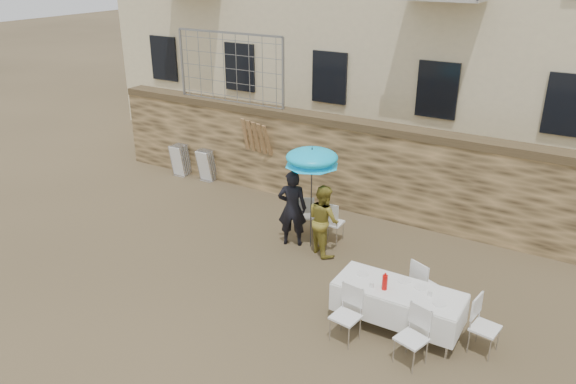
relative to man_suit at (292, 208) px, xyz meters
The scene contains 17 objects.
ground 2.75m from the man_suit, 95.78° to the right, with size 80.00×80.00×0.00m, color brown.
stone_wall 2.42m from the man_suit, 96.29° to the left, with size 13.00×0.50×2.20m, color olive.
chain_link_fence 4.63m from the man_suit, 143.75° to the left, with size 3.20×0.06×1.80m, color gray, non-canonical shape.
man_suit is the anchor object (origin of this frame).
woman_dress 0.76m from the man_suit, ahead, with size 0.74×0.58×1.52m, color gold.
umbrella 1.19m from the man_suit, 14.04° to the left, with size 1.12×1.12×2.08m.
couple_chair_left 0.66m from the man_suit, 90.00° to the left, with size 0.48×0.48×0.96m, color white, non-canonical shape.
couple_chair_right 0.96m from the man_suit, 38.16° to the left, with size 0.48×0.48×0.96m, color white, non-canonical shape.
banquet_table 3.46m from the man_suit, 29.23° to the right, with size 2.10×0.85×0.78m.
soda_bottle 3.36m from the man_suit, 33.13° to the right, with size 0.09×0.09×0.26m, color red.
table_chair_front_left 3.45m from the man_suit, 45.26° to the right, with size 0.48×0.48×0.96m, color white, non-canonical shape.
table_chair_front_right 4.29m from the man_suit, 34.73° to the right, with size 0.48×0.48×0.96m, color white, non-canonical shape.
table_chair_back 3.36m from the man_suit, 15.42° to the right, with size 0.48×0.48×0.96m, color white, non-canonical shape.
table_chair_side 4.71m from the man_suit, 19.77° to the right, with size 0.48×0.48×0.96m, color white, non-canonical shape.
chair_stack_left 5.26m from the man_suit, 156.27° to the left, with size 0.46×0.47×0.92m, color white, non-canonical shape.
chair_stack_right 4.45m from the man_suit, 151.59° to the left, with size 0.46×0.40×0.92m, color white, non-canonical shape.
wood_planks 3.17m from the man_suit, 136.55° to the left, with size 0.70×0.20×2.00m, color #A37749, non-canonical shape.
Camera 1 is at (5.71, -6.75, 5.82)m, focal length 35.00 mm.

